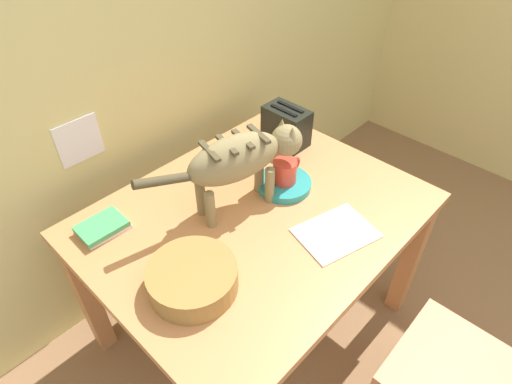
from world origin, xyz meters
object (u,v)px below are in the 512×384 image
toaster (286,126)px  wicker_basket (193,278)px  saucer_bowl (284,184)px  coffee_mug (285,171)px  wooden_chair_near (475,382)px  dining_table (256,229)px  magazine (336,233)px  book_stack (103,227)px  cat (242,158)px

toaster → wicker_basket: bearing=-158.6°
saucer_bowl → coffee_mug: size_ratio=1.57×
coffee_mug → wooden_chair_near: (-0.06, -0.88, -0.36)m
dining_table → toaster: size_ratio=6.04×
magazine → wooden_chair_near: wooden_chair_near is taller
saucer_bowl → book_stack: (-0.63, 0.30, 0.00)m
cat → magazine: 0.42m
dining_table → book_stack: (-0.44, 0.33, 0.10)m
cat → saucer_bowl: 0.27m
dining_table → wicker_basket: bearing=-166.3°
dining_table → cat: 0.31m
coffee_mug → magazine: size_ratio=0.51×
cat → coffee_mug: (0.19, -0.05, -0.14)m
dining_table → saucer_bowl: saucer_bowl is taller
coffee_mug → wooden_chair_near: wooden_chair_near is taller
dining_table → cat: size_ratio=1.94×
book_stack → wicker_basket: wicker_basket is taller
book_stack → wooden_chair_near: bearing=-64.4°
magazine → book_stack: (-0.56, 0.61, 0.01)m
wooden_chair_near → toaster: bearing=73.5°
book_stack → wicker_basket: size_ratio=0.62×
dining_table → book_stack: book_stack is taller
book_stack → wooden_chair_near: 1.35m
book_stack → magazine: bearing=-47.3°
cat → toaster: size_ratio=3.11×
wooden_chair_near → dining_table: bearing=97.3°
cat → coffee_mug: size_ratio=4.54×
saucer_bowl → wicker_basket: 0.57m
toaster → dining_table: bearing=-152.4°
book_stack → saucer_bowl: bearing=-26.0°
wooden_chair_near → cat: bearing=96.6°
cat → saucer_bowl: size_ratio=2.89×
magazine → cat: bearing=123.8°
dining_table → saucer_bowl: size_ratio=5.60×
dining_table → coffee_mug: 0.25m
dining_table → wooden_chair_near: wooden_chair_near is taller
dining_table → saucer_bowl: 0.21m
magazine → wicker_basket: (-0.49, 0.19, 0.04)m
saucer_bowl → wooden_chair_near: (-0.06, -0.88, -0.30)m
book_stack → toaster: toaster is taller
wicker_basket → coffee_mug: bearing=11.4°
cat → wooden_chair_near: bearing=21.9°
wicker_basket → toaster: toaster is taller
wicker_basket → wooden_chair_near: size_ratio=0.30×
coffee_mug → saucer_bowl: bearing=-180.0°
dining_table → cat: cat is taller
dining_table → cat: (0.00, 0.07, 0.30)m
cat → book_stack: bearing=-106.0°
coffee_mug → wicker_basket: coffee_mug is taller
magazine → book_stack: bearing=148.2°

